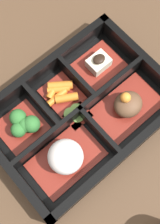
# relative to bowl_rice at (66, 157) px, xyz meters

# --- Properties ---
(ground_plane) EXTENTS (3.00, 3.00, 0.00)m
(ground_plane) POSITION_rel_bowl_rice_xyz_m (-0.07, -0.05, -0.03)
(ground_plane) COLOR #4C3523
(bento_base) EXTENTS (0.32, 0.23, 0.01)m
(bento_base) POSITION_rel_bowl_rice_xyz_m (-0.07, -0.05, -0.03)
(bento_base) COLOR black
(bento_base) RESTS_ON ground_plane
(bento_rim) EXTENTS (0.32, 0.23, 0.05)m
(bento_rim) POSITION_rel_bowl_rice_xyz_m (-0.07, -0.05, -0.01)
(bento_rim) COLOR black
(bento_rim) RESTS_ON ground_plane
(bowl_stew) EXTENTS (0.12, 0.08, 0.05)m
(bowl_stew) POSITION_rel_bowl_rice_xyz_m (-0.14, -0.00, -0.01)
(bowl_stew) COLOR maroon
(bowl_stew) RESTS_ON bento_base
(bowl_rice) EXTENTS (0.12, 0.08, 0.05)m
(bowl_rice) POSITION_rel_bowl_rice_xyz_m (0.00, 0.00, 0.00)
(bowl_rice) COLOR maroon
(bowl_rice) RESTS_ON bento_base
(bowl_tofu) EXTENTS (0.09, 0.07, 0.03)m
(bowl_tofu) POSITION_rel_bowl_rice_xyz_m (-0.16, -0.10, -0.01)
(bowl_tofu) COLOR maroon
(bowl_tofu) RESTS_ON bento_base
(bowl_carrots) EXTENTS (0.06, 0.07, 0.02)m
(bowl_carrots) POSITION_rel_bowl_rice_xyz_m (-0.07, -0.10, -0.02)
(bowl_carrots) COLOR maroon
(bowl_carrots) RESTS_ON bento_base
(bowl_greens) EXTENTS (0.08, 0.07, 0.04)m
(bowl_greens) POSITION_rel_bowl_rice_xyz_m (0.02, -0.09, -0.01)
(bowl_greens) COLOR maroon
(bowl_greens) RESTS_ON bento_base
(bowl_pickles) EXTENTS (0.04, 0.04, 0.01)m
(bowl_pickles) POSITION_rel_bowl_rice_xyz_m (-0.07, -0.05, -0.02)
(bowl_pickles) COLOR maroon
(bowl_pickles) RESTS_ON bento_base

